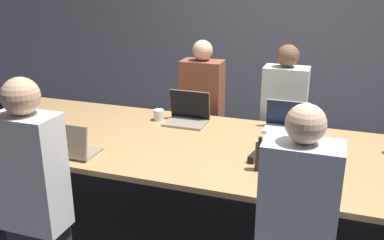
# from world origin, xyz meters

# --- Properties ---
(ground_plane) EXTENTS (24.00, 24.00, 0.00)m
(ground_plane) POSITION_xyz_m (0.00, 0.00, 0.00)
(ground_plane) COLOR #2D2D38
(curtain_wall) EXTENTS (12.00, 0.06, 2.80)m
(curtain_wall) POSITION_xyz_m (0.00, 2.33, 1.40)
(curtain_wall) COLOR #9999A3
(curtain_wall) RESTS_ON ground_plane
(conference_table) EXTENTS (4.71, 1.37, 0.76)m
(conference_table) POSITION_xyz_m (0.00, 0.00, 0.72)
(conference_table) COLOR tan
(conference_table) RESTS_ON ground_plane
(laptop_near_midright) EXTENTS (0.36, 0.25, 0.25)m
(laptop_near_midright) POSITION_xyz_m (0.48, -0.48, 0.83)
(laptop_near_midright) COLOR gray
(laptop_near_midright) RESTS_ON conference_table
(person_near_midright) EXTENTS (0.40, 0.24, 1.41)m
(person_near_midright) POSITION_xyz_m (0.48, -0.87, 0.69)
(person_near_midright) COLOR #2D2D38
(person_near_midright) RESTS_ON ground_plane
(bottle_near_midright) EXTENTS (0.06, 0.06, 0.23)m
(bottle_near_midright) POSITION_xyz_m (0.18, -0.31, 0.86)
(bottle_near_midright) COLOR black
(bottle_near_midright) RESTS_ON conference_table
(laptop_near_left) EXTENTS (0.32, 0.25, 0.25)m
(laptop_near_left) POSITION_xyz_m (-1.13, -0.52, 0.83)
(laptop_near_left) COLOR gray
(laptop_near_left) RESTS_ON conference_table
(person_near_left) EXTENTS (0.40, 0.24, 1.44)m
(person_near_left) POSITION_xyz_m (-1.14, -0.96, 0.71)
(person_near_left) COLOR #2D2D38
(person_near_left) RESTS_ON ground_plane
(cup_near_left) EXTENTS (0.08, 0.08, 0.10)m
(cup_near_left) POSITION_xyz_m (-1.40, -0.43, 0.81)
(cup_near_left) COLOR white
(cup_near_left) RESTS_ON conference_table
(laptop_far_midleft) EXTENTS (0.36, 0.27, 0.27)m
(laptop_far_midleft) POSITION_xyz_m (-0.60, 0.44, 0.84)
(laptop_far_midleft) COLOR gray
(laptop_far_midleft) RESTS_ON conference_table
(person_far_midleft) EXTENTS (0.40, 0.24, 1.41)m
(person_far_midleft) POSITION_xyz_m (-0.63, 0.96, 0.68)
(person_far_midleft) COLOR #2D2D38
(person_far_midleft) RESTS_ON ground_plane
(cup_far_midleft) EXTENTS (0.09, 0.09, 0.10)m
(cup_far_midleft) POSITION_xyz_m (-0.86, 0.41, 0.81)
(cup_far_midleft) COLOR white
(cup_far_midleft) RESTS_ON conference_table
(laptop_far_center) EXTENTS (0.35, 0.24, 0.24)m
(laptop_far_center) POSITION_xyz_m (0.24, 0.54, 0.83)
(laptop_far_center) COLOR #B7B7BC
(laptop_far_center) RESTS_ON conference_table
(person_far_center) EXTENTS (0.40, 0.24, 1.41)m
(person_far_center) POSITION_xyz_m (0.17, 0.92, 0.68)
(person_far_center) COLOR #2D2D38
(person_far_center) RESTS_ON ground_plane
(stapler) EXTENTS (0.07, 0.16, 0.05)m
(stapler) POSITION_xyz_m (0.11, -0.16, 0.79)
(stapler) COLOR black
(stapler) RESTS_ON conference_table
(notebook) EXTENTS (0.24, 0.20, 0.02)m
(notebook) POSITION_xyz_m (0.43, -0.01, 0.77)
(notebook) COLOR maroon
(notebook) RESTS_ON conference_table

